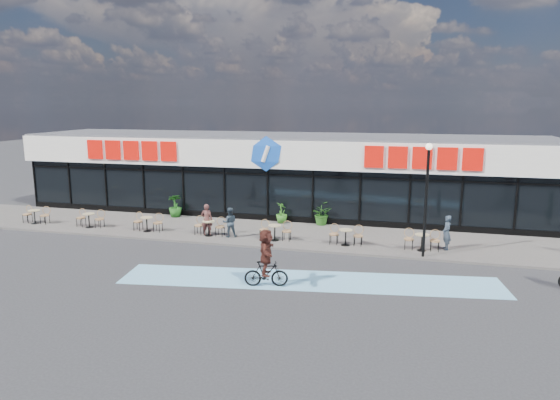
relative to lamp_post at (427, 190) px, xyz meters
name	(u,v)px	position (x,y,z in m)	size (l,w,h in m)	color
ground	(222,260)	(-8.13, -2.30, -2.96)	(120.00, 120.00, 0.00)	#28282B
sidewalk	(254,232)	(-8.13, 2.20, -2.91)	(44.00, 5.00, 0.10)	#5A554F
bike_lane	(309,280)	(-4.13, -3.80, -2.95)	(14.00, 2.20, 0.01)	#6EACD0
building	(281,173)	(-8.13, 7.63, -0.62)	(30.60, 6.57, 4.75)	black
lamp_post	(427,190)	(0.00, 0.00, 0.00)	(0.28, 0.28, 4.76)	black
bistro_set_0	(36,215)	(-20.03, 0.95, -2.40)	(1.54, 0.62, 0.90)	tan
bistro_set_1	(90,218)	(-16.70, 0.95, -2.40)	(1.54, 0.62, 0.90)	tan
bistro_set_2	(148,222)	(-13.37, 0.95, -2.40)	(1.54, 0.62, 0.90)	tan
bistro_set_3	(209,226)	(-10.03, 0.95, -2.40)	(1.54, 0.62, 0.90)	tan
bistro_set_4	(275,230)	(-6.70, 0.95, -2.40)	(1.54, 0.62, 0.90)	tan
bistro_set_5	(346,235)	(-3.37, 0.95, -2.40)	(1.54, 0.62, 0.90)	tan
bistro_set_6	(422,240)	(-0.04, 0.95, -2.40)	(1.54, 0.62, 0.90)	tan
potted_plant_left	(175,206)	(-13.46, 4.24, -2.21)	(0.72, 0.72, 1.28)	#1D5518
potted_plant_mid	(320,214)	(-5.16, 4.44, -2.25)	(1.09, 0.94, 1.21)	#265B1A
potted_plant_right	(282,213)	(-7.26, 4.33, -2.30)	(0.63, 0.63, 1.12)	#2E6B1E
patron_left	(207,220)	(-10.16, 0.95, -2.08)	(0.57, 0.37, 1.56)	#4F2B28
patron_right	(230,222)	(-8.97, 0.93, -2.14)	(0.70, 0.55, 1.44)	#293540
pedestrian_a	(447,233)	(1.00, 1.33, -2.09)	(0.56, 0.37, 1.53)	#2E3A48
cyclist_a	(266,260)	(-5.51, -4.76, -1.95)	(1.63, 1.61, 2.11)	black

